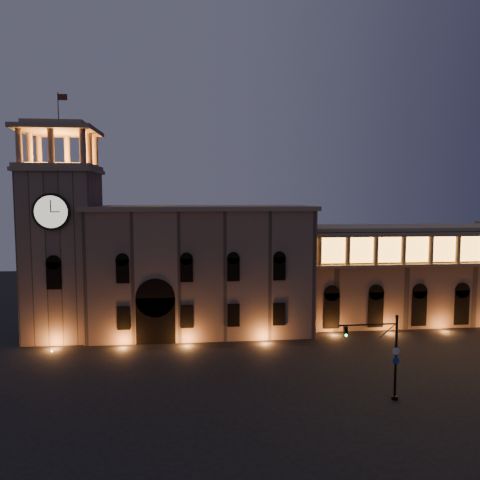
% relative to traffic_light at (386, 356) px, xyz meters
% --- Properties ---
extents(ground, '(160.00, 160.00, 0.00)m').
position_rel_traffic_light_xyz_m(ground, '(-14.40, 3.08, -4.22)').
color(ground, black).
rests_on(ground, ground).
extents(government_building, '(30.80, 12.80, 17.60)m').
position_rel_traffic_light_xyz_m(government_building, '(-16.47, 25.02, 4.55)').
color(government_building, '#7A6250').
rests_on(government_building, ground).
extents(clock_tower, '(9.80, 9.80, 32.40)m').
position_rel_traffic_light_xyz_m(clock_tower, '(-34.90, 24.06, 8.28)').
color(clock_tower, '#7A6250').
rests_on(clock_tower, ground).
extents(colonnade_wing, '(40.60, 11.50, 14.50)m').
position_rel_traffic_light_xyz_m(colonnade_wing, '(17.60, 27.00, 3.11)').
color(colonnade_wing, '#765D4B').
rests_on(colonnade_wing, ground).
extents(traffic_light, '(5.86, 0.64, 8.04)m').
position_rel_traffic_light_xyz_m(traffic_light, '(0.00, 0.00, 0.00)').
color(traffic_light, black).
rests_on(traffic_light, ground).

